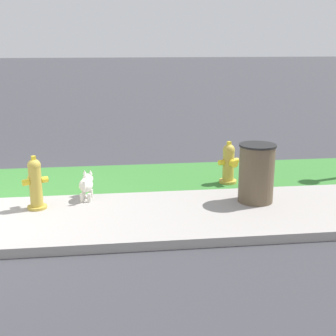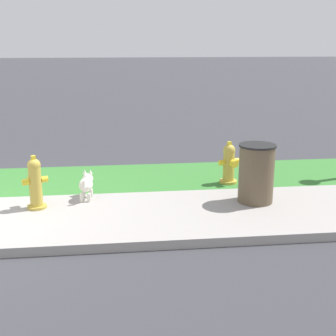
% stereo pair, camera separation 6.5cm
% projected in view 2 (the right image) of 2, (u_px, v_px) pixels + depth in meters
% --- Properties ---
extents(fire_hydrant_far_end, '(0.36, 0.34, 0.79)m').
position_uv_depth(fire_hydrant_far_end, '(35.00, 183.00, 6.66)').
color(fire_hydrant_far_end, gold).
rests_on(fire_hydrant_far_end, ground).
extents(fire_hydrant_across_street, '(0.38, 0.35, 0.72)m').
position_uv_depth(fire_hydrant_across_street, '(229.00, 164.00, 7.87)').
color(fire_hydrant_across_street, gold).
rests_on(fire_hydrant_across_street, ground).
extents(small_white_dog, '(0.24, 0.50, 0.42)m').
position_uv_depth(small_white_dog, '(86.00, 184.00, 7.10)').
color(small_white_dog, silver).
rests_on(small_white_dog, ground).
extents(trash_bin, '(0.55, 0.55, 0.89)m').
position_uv_depth(trash_bin, '(256.00, 174.00, 6.91)').
color(trash_bin, brown).
rests_on(trash_bin, ground).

